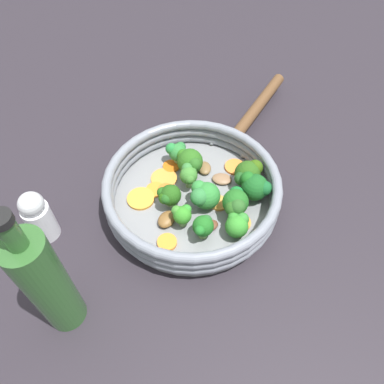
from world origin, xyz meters
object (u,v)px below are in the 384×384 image
object	(u,v)px
carrot_slice_2	(167,242)
carrot_slice_7	(171,166)
carrot_slice_4	(235,167)
salt_shaker	(38,216)
mushroom_piece_0	(222,179)
carrot_slice_0	(219,203)
carrot_slice_6	(164,178)
carrot_slice_1	(141,199)
broccoli_floret_0	(190,161)
broccoli_floret_5	(255,186)
oil_bottle	(47,283)
broccoli_floret_6	(188,175)
carrot_slice_3	(166,190)
broccoli_floret_3	(169,196)
broccoli_floret_2	(235,203)
broccoli_floret_4	(177,152)
skillet	(192,200)
carrot_slice_8	(240,222)
mushroom_piece_3	(210,225)
broccoli_floret_1	(201,226)
broccoli_floret_7	(237,225)
broccoli_floret_10	(182,214)
carrot_slice_5	(190,161)
broccoli_floret_9	(204,195)
mushroom_piece_1	(205,168)
mushroom_piece_2	(167,219)
carrot_slice_9	(155,190)
broccoli_floret_8	(248,173)

from	to	relation	value
carrot_slice_2	carrot_slice_7	distance (m)	0.16
carrot_slice_4	salt_shaker	xyz separation A→B (m)	(-0.06, 0.33, 0.03)
carrot_slice_2	mushroom_piece_0	bearing A→B (deg)	-48.50
carrot_slice_0	carrot_slice_6	world-z (taller)	carrot_slice_0
carrot_slice_1	salt_shaker	bearing A→B (deg)	97.60
broccoli_floret_0	broccoli_floret_5	bearing A→B (deg)	-131.64
carrot_slice_1	carrot_slice_4	size ratio (longest dim) A/B	1.26
oil_bottle	broccoli_floret_0	bearing A→B (deg)	-47.05
broccoli_floret_6	broccoli_floret_5	bearing A→B (deg)	-116.45
carrot_slice_3	broccoli_floret_0	world-z (taller)	broccoli_floret_0
carrot_slice_6	broccoli_floret_3	distance (m)	0.06
carrot_slice_1	broccoli_floret_2	size ratio (longest dim) A/B	0.87
broccoli_floret_4	broccoli_floret_5	distance (m)	0.15
skillet	carrot_slice_1	xyz separation A→B (m)	(0.01, 0.09, 0.01)
carrot_slice_8	broccoli_floret_6	xyz separation A→B (m)	(0.09, 0.06, 0.03)
carrot_slice_3	broccoli_floret_4	world-z (taller)	broccoli_floret_4
mushroom_piece_3	oil_bottle	bearing A→B (deg)	110.54
carrot_slice_1	broccoli_floret_2	distance (m)	0.16
broccoli_floret_1	broccoli_floret_4	distance (m)	0.16
broccoli_floret_0	carrot_slice_8	bearing A→B (deg)	-156.61
carrot_slice_8	broccoli_floret_7	bearing A→B (deg)	146.03
carrot_slice_0	broccoli_floret_10	bearing A→B (deg)	109.68
carrot_slice_4	carrot_slice_6	distance (m)	0.13
carrot_slice_5	broccoli_floret_9	size ratio (longest dim) A/B	0.76
broccoli_floret_10	mushroom_piece_1	xyz separation A→B (m)	(0.10, -0.06, -0.02)
mushroom_piece_2	mushroom_piece_1	bearing A→B (deg)	-42.31
carrot_slice_1	carrot_slice_5	distance (m)	0.12
broccoli_floret_0	salt_shaker	world-z (taller)	salt_shaker
carrot_slice_0	carrot_slice_1	xyz separation A→B (m)	(0.04, 0.13, -0.00)
broccoli_floret_6	broccoli_floret_10	distance (m)	0.08
carrot_slice_4	carrot_slice_6	xyz separation A→B (m)	(0.00, 0.13, -0.00)
carrot_slice_6	mushroom_piece_2	bearing A→B (deg)	172.89
broccoli_floret_2	oil_bottle	world-z (taller)	oil_bottle
carrot_slice_6	mushroom_piece_1	world-z (taller)	mushroom_piece_1
carrot_slice_5	broccoli_floret_3	world-z (taller)	broccoli_floret_3
carrot_slice_7	broccoli_floret_2	xyz separation A→B (m)	(-0.13, -0.08, 0.03)
carrot_slice_5	mushroom_piece_2	xyz separation A→B (m)	(-0.12, 0.07, 0.00)
carrot_slice_0	broccoli_floret_0	bearing A→B (deg)	21.21
carrot_slice_8	broccoli_floret_10	bearing A→B (deg)	77.58
carrot_slice_1	carrot_slice_3	bearing A→B (deg)	-79.51
carrot_slice_9	mushroom_piece_0	bearing A→B (deg)	-92.21
broccoli_floret_4	broccoli_floret_8	distance (m)	0.13
carrot_slice_6	broccoli_floret_3	xyz separation A→B (m)	(-0.06, 0.00, 0.02)
broccoli_floret_6	mushroom_piece_2	distance (m)	0.09
skillet	carrot_slice_9	xyz separation A→B (m)	(0.03, 0.06, 0.01)
carrot_slice_0	broccoli_floret_4	bearing A→B (deg)	23.84
carrot_slice_3	carrot_slice_8	size ratio (longest dim) A/B	0.79
broccoli_floret_0	oil_bottle	xyz separation A→B (m)	(-0.21, 0.22, 0.06)
carrot_slice_8	broccoli_floret_6	bearing A→B (deg)	34.04
broccoli_floret_2	broccoli_floret_7	bearing A→B (deg)	168.33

